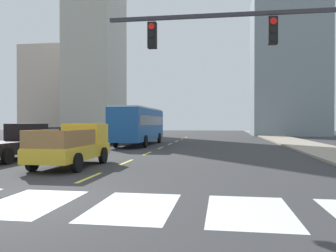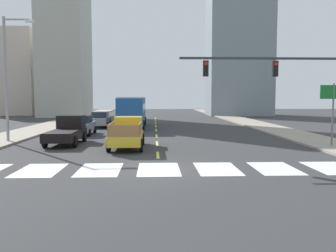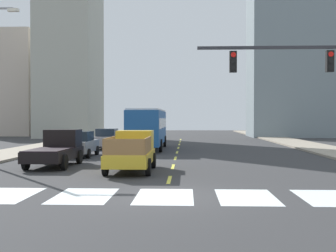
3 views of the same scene
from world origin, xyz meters
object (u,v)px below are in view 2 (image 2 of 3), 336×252
at_px(pickup_dark, 68,131).
at_px(traffic_signal_gantry, 296,80).
at_px(pickup_stakebed, 127,133).
at_px(sedan_mid, 101,119).
at_px(sedan_near_left, 82,125).
at_px(city_bus, 133,110).
at_px(streetlight_left, 8,74).
at_px(direction_sign_green, 333,101).

height_order(pickup_dark, traffic_signal_gantry, traffic_signal_gantry).
distance_m(pickup_stakebed, sedan_mid, 16.02).
xyz_separation_m(pickup_dark, sedan_near_left, (-0.16, 5.73, -0.06)).
bearing_deg(sedan_near_left, city_bus, 61.73).
relative_size(pickup_stakebed, streetlight_left, 0.58).
bearing_deg(streetlight_left, direction_sign_green, -8.51).
distance_m(pickup_dark, direction_sign_green, 18.17).
relative_size(direction_sign_green, streetlight_left, 0.47).
height_order(city_bus, traffic_signal_gantry, traffic_signal_gantry).
xyz_separation_m(sedan_mid, direction_sign_green, (17.52, -16.16, 2.17)).
relative_size(pickup_dark, streetlight_left, 0.58).
xyz_separation_m(pickup_stakebed, sedan_near_left, (-4.57, 7.77, -0.08)).
xyz_separation_m(pickup_stakebed, city_bus, (-0.54, 14.87, 1.02)).
relative_size(traffic_signal_gantry, direction_sign_green, 2.27).
height_order(pickup_stakebed, city_bus, city_bus).
height_order(pickup_dark, direction_sign_green, direction_sign_green).
xyz_separation_m(city_bus, sedan_mid, (-3.55, 0.62, -1.09)).
distance_m(pickup_dark, streetlight_left, 5.92).
bearing_deg(traffic_signal_gantry, direction_sign_green, 42.26).
relative_size(sedan_near_left, direction_sign_green, 1.05).
xyz_separation_m(direction_sign_green, streetlight_left, (-22.12, 3.31, 1.94)).
bearing_deg(traffic_signal_gantry, sedan_near_left, 139.51).
xyz_separation_m(sedan_near_left, sedan_mid, (0.49, 7.72, 0.00)).
height_order(pickup_stakebed, sedan_mid, pickup_stakebed).
xyz_separation_m(pickup_dark, sedan_mid, (0.32, 13.45, -0.06)).
bearing_deg(direction_sign_green, sedan_mid, 137.33).
bearing_deg(city_bus, sedan_mid, 171.30).
distance_m(city_bus, streetlight_left, 15.00).
height_order(direction_sign_green, streetlight_left, streetlight_left).
height_order(pickup_dark, streetlight_left, streetlight_left).
relative_size(sedan_near_left, streetlight_left, 0.49).
height_order(sedan_near_left, streetlight_left, streetlight_left).
height_order(traffic_signal_gantry, direction_sign_green, traffic_signal_gantry).
bearing_deg(streetlight_left, sedan_mid, 70.31).
distance_m(sedan_near_left, sedan_mid, 7.74).
bearing_deg(sedan_mid, pickup_stakebed, -73.50).
height_order(pickup_dark, sedan_mid, pickup_dark).
relative_size(pickup_stakebed, sedan_near_left, 1.18).
distance_m(pickup_dark, city_bus, 13.44).
bearing_deg(sedan_mid, city_bus, -8.21).
distance_m(city_bus, direction_sign_green, 20.92).
height_order(city_bus, direction_sign_green, direction_sign_green).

